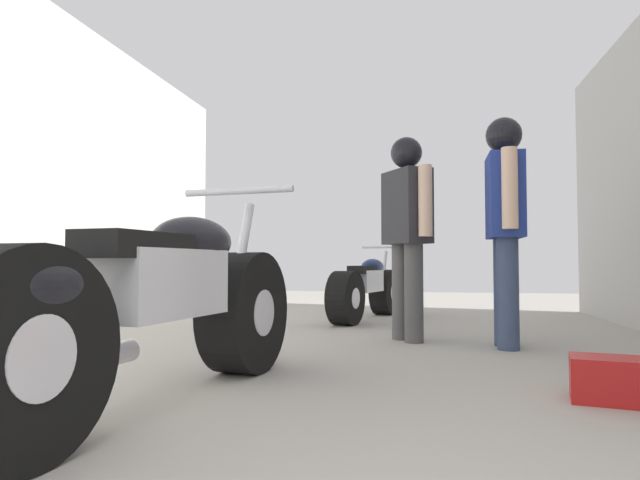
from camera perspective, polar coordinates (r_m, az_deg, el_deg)
ground_plane at (r=3.87m, az=1.57°, el=-11.86°), size 16.66×16.66×0.00m
garage_partition_left at (r=5.03m, az=-29.54°, el=7.33°), size 0.08×7.63×2.92m
motorcycle_maroon_cruiser at (r=2.52m, az=-16.60°, el=-6.77°), size 0.72×2.29×1.07m
motorcycle_black_naked at (r=6.17m, az=4.80°, el=-5.11°), size 0.74×1.80×0.85m
mechanic_in_blue at (r=4.37m, az=18.71°, el=3.07°), size 0.27×0.68×1.74m
mechanic_with_helmet at (r=4.55m, az=9.04°, el=2.25°), size 0.45×0.60×1.67m
red_toolbox at (r=2.90m, az=28.14°, el=-12.74°), size 0.39×0.30×0.20m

